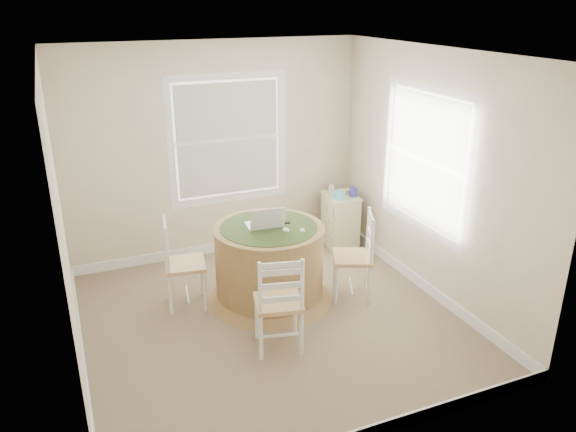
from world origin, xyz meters
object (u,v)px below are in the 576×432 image
chair_left (185,264)px  chair_right (353,257)px  laptop (265,223)px  corner_chest (340,220)px  round_table (269,260)px  chair_near (278,302)px

chair_left → chair_right: same height
laptop → corner_chest: 1.73m
round_table → chair_near: chair_near is taller
round_table → laptop: 0.41m
chair_left → chair_near: same height
chair_left → corner_chest: bearing=-62.2°
round_table → chair_left: 0.87m
chair_left → laptop: bearing=-93.1°
chair_right → corner_chest: chair_right is taller
corner_chest → chair_near: bearing=-125.7°
round_table → corner_chest: (1.34, 0.95, -0.11)m
laptop → corner_chest: laptop is taller
laptop → corner_chest: size_ratio=0.56×
chair_left → chair_near: bearing=-142.2°
chair_left → chair_near: size_ratio=1.00×
round_table → laptop: laptop is taller
chair_right → corner_chest: bearing=-178.2°
laptop → chair_near: bearing=81.2°
round_table → chair_right: chair_right is taller
round_table → laptop: size_ratio=3.46×
chair_left → chair_near: (0.60, -1.09, 0.00)m
chair_left → corner_chest: (2.19, 0.74, -0.13)m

